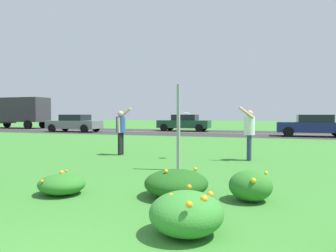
{
  "coord_description": "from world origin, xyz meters",
  "views": [
    {
      "loc": [
        1.51,
        -1.16,
        1.47
      ],
      "look_at": [
        -2.05,
        9.83,
        1.04
      ],
      "focal_mm": 33.41,
      "sensor_mm": 36.0,
      "label": 1
    }
  ],
  "objects_px": {
    "car_dark_green_center_right": "(184,123)",
    "car_gray_rightmost": "(74,123)",
    "car_navy_center_left": "(313,125)",
    "box_truck_tan": "(18,111)",
    "sign_post_near_path": "(178,127)",
    "person_catcher_white_shirt": "(249,130)",
    "person_thrower_blue_shirt": "(121,129)",
    "frisbee_pale_blue": "(187,113)"
  },
  "relations": [
    {
      "from": "car_dark_green_center_right",
      "to": "car_gray_rightmost",
      "type": "distance_m",
      "value": 9.36
    },
    {
      "from": "car_navy_center_left",
      "to": "box_truck_tan",
      "type": "distance_m",
      "value": 28.21
    },
    {
      "from": "car_dark_green_center_right",
      "to": "sign_post_near_path",
      "type": "bearing_deg",
      "value": -75.48
    },
    {
      "from": "sign_post_near_path",
      "to": "car_dark_green_center_right",
      "type": "xyz_separation_m",
      "value": [
        -4.81,
        18.56,
        -0.39
      ]
    },
    {
      "from": "car_dark_green_center_right",
      "to": "box_truck_tan",
      "type": "bearing_deg",
      "value": -180.0
    },
    {
      "from": "person_catcher_white_shirt",
      "to": "car_navy_center_left",
      "type": "height_order",
      "value": "person_catcher_white_shirt"
    },
    {
      "from": "person_thrower_blue_shirt",
      "to": "person_catcher_white_shirt",
      "type": "bearing_deg",
      "value": 0.48
    },
    {
      "from": "car_gray_rightmost",
      "to": "box_truck_tan",
      "type": "xyz_separation_m",
      "value": [
        -9.56,
        3.9,
        1.06
      ]
    },
    {
      "from": "car_navy_center_left",
      "to": "box_truck_tan",
      "type": "relative_size",
      "value": 0.67
    },
    {
      "from": "car_navy_center_left",
      "to": "car_gray_rightmost",
      "type": "relative_size",
      "value": 1.0
    },
    {
      "from": "frisbee_pale_blue",
      "to": "box_truck_tan",
      "type": "height_order",
      "value": "box_truck_tan"
    },
    {
      "from": "frisbee_pale_blue",
      "to": "car_dark_green_center_right",
      "type": "height_order",
      "value": "frisbee_pale_blue"
    },
    {
      "from": "sign_post_near_path",
      "to": "person_thrower_blue_shirt",
      "type": "relative_size",
      "value": 1.31
    },
    {
      "from": "person_catcher_white_shirt",
      "to": "sign_post_near_path",
      "type": "bearing_deg",
      "value": -124.95
    },
    {
      "from": "sign_post_near_path",
      "to": "person_catcher_white_shirt",
      "type": "height_order",
      "value": "sign_post_near_path"
    },
    {
      "from": "car_dark_green_center_right",
      "to": "box_truck_tan",
      "type": "relative_size",
      "value": 0.67
    },
    {
      "from": "car_navy_center_left",
      "to": "car_gray_rightmost",
      "type": "bearing_deg",
      "value": 180.0
    },
    {
      "from": "car_gray_rightmost",
      "to": "sign_post_near_path",
      "type": "bearing_deg",
      "value": -47.76
    },
    {
      "from": "person_catcher_white_shirt",
      "to": "box_truck_tan",
      "type": "xyz_separation_m",
      "value": [
        -24.54,
        16.19,
        0.84
      ]
    },
    {
      "from": "frisbee_pale_blue",
      "to": "car_gray_rightmost",
      "type": "height_order",
      "value": "frisbee_pale_blue"
    },
    {
      "from": "car_navy_center_left",
      "to": "box_truck_tan",
      "type": "bearing_deg",
      "value": 172.05
    },
    {
      "from": "sign_post_near_path",
      "to": "frisbee_pale_blue",
      "type": "relative_size",
      "value": 8.83
    },
    {
      "from": "person_thrower_blue_shirt",
      "to": "box_truck_tan",
      "type": "bearing_deg",
      "value": 141.0
    },
    {
      "from": "car_dark_green_center_right",
      "to": "car_gray_rightmost",
      "type": "height_order",
      "value": "same"
    },
    {
      "from": "person_thrower_blue_shirt",
      "to": "car_navy_center_left",
      "type": "height_order",
      "value": "person_thrower_blue_shirt"
    },
    {
      "from": "frisbee_pale_blue",
      "to": "car_navy_center_left",
      "type": "bearing_deg",
      "value": 66.77
    },
    {
      "from": "sign_post_near_path",
      "to": "person_catcher_white_shirt",
      "type": "bearing_deg",
      "value": 55.05
    },
    {
      "from": "person_thrower_blue_shirt",
      "to": "sign_post_near_path",
      "type": "bearing_deg",
      "value": -39.43
    },
    {
      "from": "frisbee_pale_blue",
      "to": "box_truck_tan",
      "type": "xyz_separation_m",
      "value": [
        -22.54,
        16.42,
        0.3
      ]
    },
    {
      "from": "frisbee_pale_blue",
      "to": "box_truck_tan",
      "type": "bearing_deg",
      "value": 143.92
    },
    {
      "from": "sign_post_near_path",
      "to": "person_catcher_white_shirt",
      "type": "xyz_separation_m",
      "value": [
        1.66,
        2.38,
        -0.16
      ]
    },
    {
      "from": "car_navy_center_left",
      "to": "car_dark_green_center_right",
      "type": "height_order",
      "value": "same"
    },
    {
      "from": "box_truck_tan",
      "to": "car_gray_rightmost",
      "type": "bearing_deg",
      "value": -22.19
    },
    {
      "from": "box_truck_tan",
      "to": "car_dark_green_center_right",
      "type": "bearing_deg",
      "value": 0.0
    },
    {
      "from": "frisbee_pale_blue",
      "to": "car_dark_green_center_right",
      "type": "distance_m",
      "value": 17.04
    },
    {
      "from": "sign_post_near_path",
      "to": "car_gray_rightmost",
      "type": "xyz_separation_m",
      "value": [
        -13.32,
        14.67,
        -0.39
      ]
    },
    {
      "from": "box_truck_tan",
      "to": "sign_post_near_path",
      "type": "bearing_deg",
      "value": -39.06
    },
    {
      "from": "person_catcher_white_shirt",
      "to": "car_navy_center_left",
      "type": "distance_m",
      "value": 12.75
    },
    {
      "from": "frisbee_pale_blue",
      "to": "sign_post_near_path",
      "type": "bearing_deg",
      "value": -81.04
    },
    {
      "from": "sign_post_near_path",
      "to": "car_gray_rightmost",
      "type": "bearing_deg",
      "value": 132.24
    },
    {
      "from": "car_navy_center_left",
      "to": "box_truck_tan",
      "type": "xyz_separation_m",
      "value": [
        -27.92,
        3.9,
        1.06
      ]
    },
    {
      "from": "sign_post_near_path",
      "to": "box_truck_tan",
      "type": "height_order",
      "value": "box_truck_tan"
    }
  ]
}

